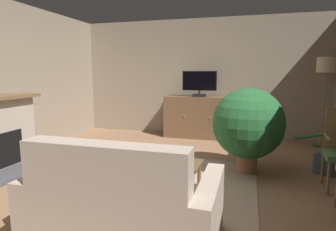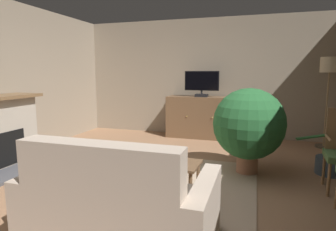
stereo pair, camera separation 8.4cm
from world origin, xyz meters
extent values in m
cube|color=#936B4C|center=(0.00, 0.00, -0.02)|extent=(6.25, 6.76, 0.04)
cube|color=gray|center=(0.00, 3.13, 1.34)|extent=(6.25, 0.10, 2.68)
cube|color=tan|center=(-0.09, 0.02, 0.01)|extent=(2.70, 2.18, 0.01)
cube|color=#4C4C51|center=(-2.16, -0.28, 0.02)|extent=(0.50, 1.59, 0.04)
cube|color=black|center=(-2.40, -0.28, 0.32)|extent=(0.10, 0.78, 0.52)
cube|color=#4A3523|center=(0.05, 2.78, 0.03)|extent=(1.49, 0.44, 0.06)
cube|color=brown|center=(0.05, 2.78, 0.47)|extent=(1.55, 0.50, 0.93)
sphere|color=tan|center=(-0.23, 2.52, 0.51)|extent=(0.03, 0.03, 0.03)
sphere|color=tan|center=(0.33, 2.52, 0.51)|extent=(0.03, 0.03, 0.03)
cube|color=black|center=(0.05, 2.73, 0.96)|extent=(0.27, 0.20, 0.06)
cylinder|color=black|center=(0.05, 2.73, 1.03)|extent=(0.04, 0.04, 0.08)
cube|color=black|center=(0.05, 2.73, 1.29)|extent=(0.76, 0.05, 0.43)
cube|color=black|center=(0.05, 2.70, 1.29)|extent=(0.72, 0.01, 0.39)
cube|color=brown|center=(0.07, -0.32, 0.39)|extent=(1.09, 0.51, 0.03)
cylinder|color=brown|center=(0.57, -0.16, 0.19)|extent=(0.04, 0.04, 0.37)
cylinder|color=brown|center=(-0.40, -0.12, 0.19)|extent=(0.04, 0.04, 0.37)
cylinder|color=brown|center=(0.55, -0.53, 0.19)|extent=(0.04, 0.04, 0.37)
cylinder|color=brown|center=(-0.42, -0.48, 0.19)|extent=(0.04, 0.04, 0.37)
cube|color=black|center=(0.17, -0.38, 0.42)|extent=(0.18, 0.11, 0.02)
cube|color=#C6B29E|center=(0.14, -1.38, 0.20)|extent=(1.26, 0.93, 0.40)
cube|color=#C6B29E|center=(0.14, -1.74, 0.69)|extent=(1.26, 0.20, 0.57)
cube|color=#C6B29E|center=(-0.56, -1.38, 0.31)|extent=(0.15, 0.93, 0.62)
cube|color=#C6B29E|center=(0.85, -1.38, 0.31)|extent=(0.15, 0.93, 0.62)
cube|color=slate|center=(0.33, -1.51, 0.52)|extent=(0.37, 0.18, 0.36)
cylinder|color=olive|center=(2.07, 0.16, 0.21)|extent=(0.04, 0.04, 0.41)
cylinder|color=olive|center=(2.10, 0.55, 0.21)|extent=(0.04, 0.04, 0.41)
cylinder|color=olive|center=(2.07, 0.36, 0.67)|extent=(0.05, 0.36, 0.03)
cylinder|color=#3D4C5B|center=(2.28, 1.01, 0.12)|extent=(0.41, 0.41, 0.25)
cylinder|color=brown|center=(2.28, 1.01, 0.38)|extent=(0.06, 0.06, 0.26)
cube|color=#2D6B33|center=(2.29, 1.18, 0.55)|extent=(0.09, 0.33, 0.15)
cube|color=#2D6B33|center=(2.04, 0.98, 0.55)|extent=(0.50, 0.15, 0.11)
cube|color=#2D6B33|center=(2.29, 0.79, 0.55)|extent=(0.09, 0.43, 0.18)
cylinder|color=#99664C|center=(1.12, 0.71, 0.14)|extent=(0.31, 0.31, 0.28)
sphere|color=#235B2D|center=(1.12, 0.71, 0.73)|extent=(1.03, 1.03, 1.03)
ellipsoid|color=tan|center=(-1.34, -0.68, 0.08)|extent=(0.34, 0.38, 0.16)
sphere|color=tan|center=(-1.47, -0.85, 0.10)|extent=(0.12, 0.12, 0.12)
cone|color=tan|center=(-1.44, -0.87, 0.16)|extent=(0.04, 0.04, 0.04)
cone|color=tan|center=(-1.49, -0.84, 0.16)|extent=(0.04, 0.04, 0.04)
cylinder|color=tan|center=(-1.14, -0.48, 0.05)|extent=(0.16, 0.20, 0.08)
cylinder|color=#4C4233|center=(2.52, 2.63, 0.02)|extent=(0.30, 0.30, 0.04)
cylinder|color=olive|center=(2.52, 2.63, 0.73)|extent=(0.03, 0.03, 1.47)
cylinder|color=beige|center=(2.52, 2.63, 1.61)|extent=(0.35, 0.35, 0.29)
camera|label=1|loc=(1.12, -3.47, 1.46)|focal=30.13mm
camera|label=2|loc=(1.20, -3.45, 1.46)|focal=30.13mm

